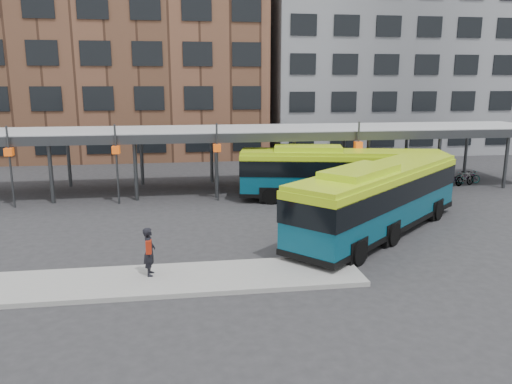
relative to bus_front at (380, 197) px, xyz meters
name	(u,v)px	position (x,y,z in m)	size (l,w,h in m)	color
ground	(301,248)	(-4.23, -1.59, -1.85)	(120.00, 120.00, 0.00)	#28282B
boarding_island	(176,279)	(-9.73, -4.59, -1.76)	(14.00, 3.00, 0.18)	gray
canopy	(257,132)	(-4.28, 11.28, 2.06)	(40.00, 6.53, 4.80)	#999B9E
building_brick	(129,43)	(-14.23, 30.41, 9.15)	(26.00, 14.00, 22.00)	brown
building_grey	(379,55)	(11.77, 30.41, 8.15)	(24.00, 14.00, 20.00)	slate
bus_front	(380,197)	(0.00, 0.00, 0.00)	(11.41, 10.64, 3.55)	#084258
bus_rear	(340,172)	(0.27, 7.01, -0.07)	(12.64, 5.14, 3.41)	#084258
pedestrian	(149,251)	(-10.66, -4.22, -0.73)	(0.45, 0.69, 1.84)	black
bike_rack	(443,179)	(9.07, 10.39, -1.38)	(6.34, 1.70, 1.08)	slate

